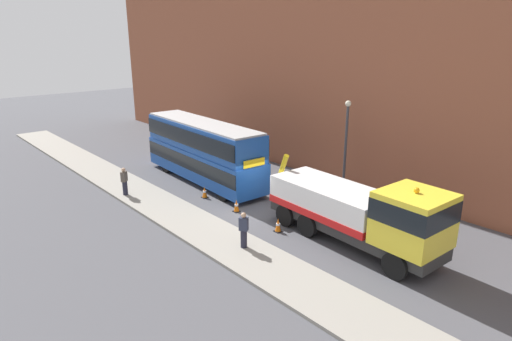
{
  "coord_description": "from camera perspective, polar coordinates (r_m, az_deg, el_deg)",
  "views": [
    {
      "loc": [
        16.92,
        -15.48,
        9.55
      ],
      "look_at": [
        -1.2,
        0.39,
        2.0
      ],
      "focal_mm": 30.67,
      "sensor_mm": 36.0,
      "label": 1
    }
  ],
  "objects": [
    {
      "name": "traffic_cone_near_truck",
      "position": [
        22.18,
        2.9,
        -7.15
      ],
      "size": [
        0.36,
        0.36,
        0.72
      ],
      "color": "orange",
      "rests_on": "ground_plane"
    },
    {
      "name": "recovery_tow_truck",
      "position": [
        20.73,
        13.33,
        -5.16
      ],
      "size": [
        10.2,
        3.05,
        3.67
      ],
      "rotation": [
        0.0,
        0.0,
        -0.05
      ],
      "color": "#2D2D2D",
      "rests_on": "ground_plane"
    },
    {
      "name": "building_facade",
      "position": [
        28.66,
        12.93,
        14.02
      ],
      "size": [
        60.0,
        1.5,
        16.0
      ],
      "color": "#935138",
      "rests_on": "ground_plane"
    },
    {
      "name": "ground_plane",
      "position": [
        24.84,
        1.16,
        -5.21
      ],
      "size": [
        120.0,
        120.0,
        0.0
      ],
      "primitive_type": "plane",
      "color": "#4C4C51"
    },
    {
      "name": "double_decker_bus",
      "position": [
        29.27,
        -6.94,
        2.8
      ],
      "size": [
        11.13,
        3.06,
        4.06
      ],
      "rotation": [
        0.0,
        0.0,
        -0.05
      ],
      "color": "#19479E",
      "rests_on": "ground_plane"
    },
    {
      "name": "pedestrian_bystander",
      "position": [
        20.1,
        -1.62,
        -7.82
      ],
      "size": [
        0.48,
        0.44,
        1.71
      ],
      "rotation": [
        0.0,
        0.0,
        2.16
      ],
      "color": "#232333",
      "rests_on": "near_kerb"
    },
    {
      "name": "traffic_cone_near_bus",
      "position": [
        26.76,
        -6.72,
        -2.85
      ],
      "size": [
        0.36,
        0.36,
        0.72
      ],
      "color": "orange",
      "rests_on": "ground_plane"
    },
    {
      "name": "near_kerb",
      "position": [
        22.43,
        -6.87,
        -7.71
      ],
      "size": [
        60.0,
        2.8,
        0.15
      ],
      "primitive_type": "cube",
      "color": "gray",
      "rests_on": "ground_plane"
    },
    {
      "name": "pedestrian_onlooker",
      "position": [
        27.67,
        -16.77,
        -1.4
      ],
      "size": [
        0.45,
        0.48,
        1.71
      ],
      "rotation": [
        0.0,
        0.0,
        0.64
      ],
      "color": "#232333",
      "rests_on": "near_kerb"
    },
    {
      "name": "traffic_cone_midway",
      "position": [
        24.56,
        -2.57,
        -4.63
      ],
      "size": [
        0.36,
        0.36,
        0.72
      ],
      "color": "orange",
      "rests_on": "ground_plane"
    },
    {
      "name": "street_lamp",
      "position": [
        26.8,
        11.66,
        3.93
      ],
      "size": [
        0.36,
        0.36,
        5.83
      ],
      "color": "#38383D",
      "rests_on": "ground_plane"
    }
  ]
}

